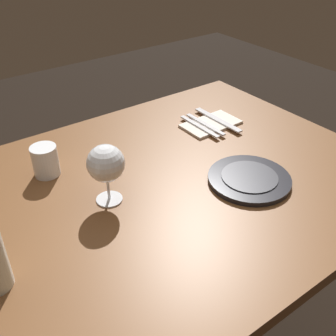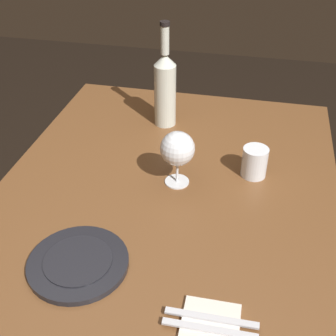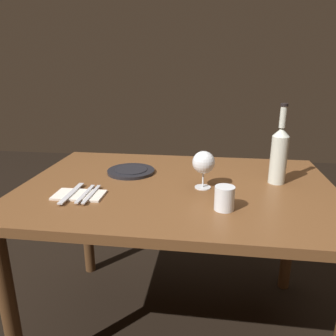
{
  "view_description": "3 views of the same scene",
  "coord_description": "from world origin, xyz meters",
  "px_view_note": "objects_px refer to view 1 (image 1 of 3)",
  "views": [
    {
      "loc": [
        -0.45,
        -0.7,
        1.36
      ],
      "look_at": [
        0.03,
        -0.03,
        0.81
      ],
      "focal_mm": 42.98,
      "sensor_mm": 36.0,
      "label": 1
    },
    {
      "loc": [
        0.84,
        0.21,
        1.47
      ],
      "look_at": [
        -0.0,
        0.02,
        0.86
      ],
      "focal_mm": 47.81,
      "sensor_mm": 36.0,
      "label": 2
    },
    {
      "loc": [
        -0.13,
        1.26,
        1.22
      ],
      "look_at": [
        0.04,
        0.02,
        0.82
      ],
      "focal_mm": 34.49,
      "sensor_mm": 36.0,
      "label": 3
    }
  ],
  "objects_px": {
    "water_tumbler": "(46,162)",
    "table_knife": "(218,120)",
    "fork_outer": "(199,126)",
    "dinner_plate": "(249,179)",
    "fork_inner": "(205,124)",
    "wine_glass_left": "(106,164)",
    "folded_napkin": "(211,124)"
  },
  "relations": [
    {
      "from": "water_tumbler",
      "to": "table_knife",
      "type": "distance_m",
      "value": 0.58
    },
    {
      "from": "fork_outer",
      "to": "table_knife",
      "type": "distance_m",
      "value": 0.08
    },
    {
      "from": "dinner_plate",
      "to": "fork_outer",
      "type": "distance_m",
      "value": 0.31
    },
    {
      "from": "fork_outer",
      "to": "table_knife",
      "type": "bearing_deg",
      "value": 0.0
    },
    {
      "from": "table_knife",
      "to": "fork_inner",
      "type": "bearing_deg",
      "value": 180.0
    },
    {
      "from": "dinner_plate",
      "to": "fork_outer",
      "type": "relative_size",
      "value": 1.22
    },
    {
      "from": "wine_glass_left",
      "to": "folded_napkin",
      "type": "distance_m",
      "value": 0.5
    },
    {
      "from": "dinner_plate",
      "to": "fork_inner",
      "type": "distance_m",
      "value": 0.32
    },
    {
      "from": "water_tumbler",
      "to": "wine_glass_left",
      "type": "bearing_deg",
      "value": -68.17
    },
    {
      "from": "fork_inner",
      "to": "fork_outer",
      "type": "relative_size",
      "value": 1.0
    },
    {
      "from": "dinner_plate",
      "to": "folded_napkin",
      "type": "height_order",
      "value": "dinner_plate"
    },
    {
      "from": "fork_outer",
      "to": "fork_inner",
      "type": "bearing_deg",
      "value": 0.0
    },
    {
      "from": "wine_glass_left",
      "to": "folded_napkin",
      "type": "bearing_deg",
      "value": 17.97
    },
    {
      "from": "dinner_plate",
      "to": "fork_outer",
      "type": "bearing_deg",
      "value": 75.22
    },
    {
      "from": "water_tumbler",
      "to": "folded_napkin",
      "type": "relative_size",
      "value": 0.44
    },
    {
      "from": "fork_inner",
      "to": "table_knife",
      "type": "relative_size",
      "value": 0.86
    },
    {
      "from": "wine_glass_left",
      "to": "fork_outer",
      "type": "distance_m",
      "value": 0.46
    },
    {
      "from": "wine_glass_left",
      "to": "folded_napkin",
      "type": "relative_size",
      "value": 0.81
    },
    {
      "from": "wine_glass_left",
      "to": "fork_outer",
      "type": "relative_size",
      "value": 0.86
    },
    {
      "from": "folded_napkin",
      "to": "water_tumbler",
      "type": "bearing_deg",
      "value": 175.05
    },
    {
      "from": "water_tumbler",
      "to": "dinner_plate",
      "type": "xyz_separation_m",
      "value": [
        0.42,
        -0.35,
        -0.03
      ]
    },
    {
      "from": "fork_inner",
      "to": "wine_glass_left",
      "type": "bearing_deg",
      "value": -161.09
    },
    {
      "from": "dinner_plate",
      "to": "water_tumbler",
      "type": "bearing_deg",
      "value": 140.2
    },
    {
      "from": "folded_napkin",
      "to": "fork_inner",
      "type": "xyz_separation_m",
      "value": [
        -0.03,
        0.0,
        0.01
      ]
    },
    {
      "from": "fork_outer",
      "to": "dinner_plate",
      "type": "bearing_deg",
      "value": -104.78
    },
    {
      "from": "folded_napkin",
      "to": "fork_inner",
      "type": "height_order",
      "value": "fork_inner"
    },
    {
      "from": "table_knife",
      "to": "folded_napkin",
      "type": "bearing_deg",
      "value": 180.0
    },
    {
      "from": "fork_inner",
      "to": "fork_outer",
      "type": "bearing_deg",
      "value": 180.0
    },
    {
      "from": "folded_napkin",
      "to": "fork_outer",
      "type": "height_order",
      "value": "fork_outer"
    },
    {
      "from": "wine_glass_left",
      "to": "water_tumbler",
      "type": "height_order",
      "value": "wine_glass_left"
    },
    {
      "from": "wine_glass_left",
      "to": "folded_napkin",
      "type": "height_order",
      "value": "wine_glass_left"
    },
    {
      "from": "wine_glass_left",
      "to": "fork_outer",
      "type": "bearing_deg",
      "value": 19.96
    }
  ]
}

